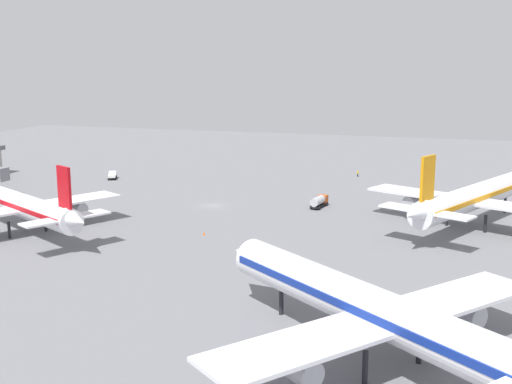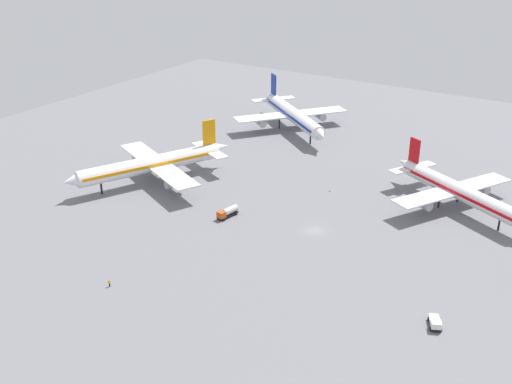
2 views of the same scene
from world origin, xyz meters
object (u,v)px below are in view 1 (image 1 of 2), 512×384
at_px(ground_crew_worker, 358,174).
at_px(safety_cone_mid_apron, 204,233).
at_px(fuel_truck, 319,201).
at_px(pushback_tractor, 112,175).
at_px(airplane_taxiing, 474,197).
at_px(airplane_at_gate, 374,310).
at_px(airplane_distant, 20,205).

bearing_deg(ground_crew_worker, safety_cone_mid_apron, 115.53).
bearing_deg(ground_crew_worker, fuel_truck, 126.66).
xyz_separation_m(pushback_tractor, safety_cone_mid_apron, (45.84, 44.80, -0.67)).
height_order(pushback_tractor, safety_cone_mid_apron, pushback_tractor).
distance_m(airplane_taxiing, safety_cone_mid_apron, 51.61).
relative_size(airplane_taxiing, fuel_truck, 7.40).
distance_m(airplane_at_gate, airplane_taxiing, 64.44).
bearing_deg(airplane_taxiing, ground_crew_worker, 56.56).
relative_size(airplane_taxiing, pushback_tractor, 10.08).
height_order(airplane_at_gate, pushback_tractor, airplane_at_gate).
bearing_deg(ground_crew_worker, airplane_taxiing, 161.33).
relative_size(fuel_truck, ground_crew_worker, 3.91).
bearing_deg(pushback_tractor, fuel_truck, -131.29).
height_order(airplane_taxiing, fuel_truck, airplane_taxiing).
distance_m(airplane_distant, pushback_tractor, 55.44).
bearing_deg(safety_cone_mid_apron, ground_crew_worker, 165.79).
xyz_separation_m(airplane_distant, pushback_tractor, (-54.00, -11.79, -4.24)).
distance_m(airplane_distant, safety_cone_mid_apron, 34.35).
height_order(ground_crew_worker, safety_cone_mid_apron, ground_crew_worker).
xyz_separation_m(airplane_at_gate, airplane_taxiing, (-63.55, 10.69, -0.12)).
height_order(airplane_at_gate, airplane_distant, airplane_at_gate).
distance_m(airplane_at_gate, safety_cone_mid_apron, 55.66).
distance_m(airplane_at_gate, airplane_distant, 76.88).
bearing_deg(airplane_distant, safety_cone_mid_apron, -137.83).
bearing_deg(airplane_at_gate, pushback_tractor, -9.39).
bearing_deg(airplane_at_gate, airplane_distant, 11.84).
distance_m(airplane_taxiing, ground_crew_worker, 55.96).
bearing_deg(ground_crew_worker, pushback_tractor, 60.07).
distance_m(airplane_at_gate, pushback_tractor, 119.51).
xyz_separation_m(fuel_truck, safety_cone_mid_apron, (28.53, -15.27, -1.09)).
distance_m(airplane_taxiing, fuel_truck, 32.46).
distance_m(pushback_tractor, safety_cone_mid_apron, 64.10).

